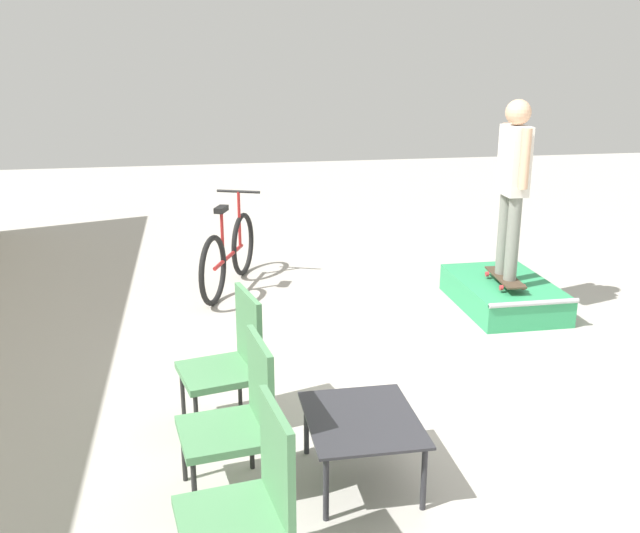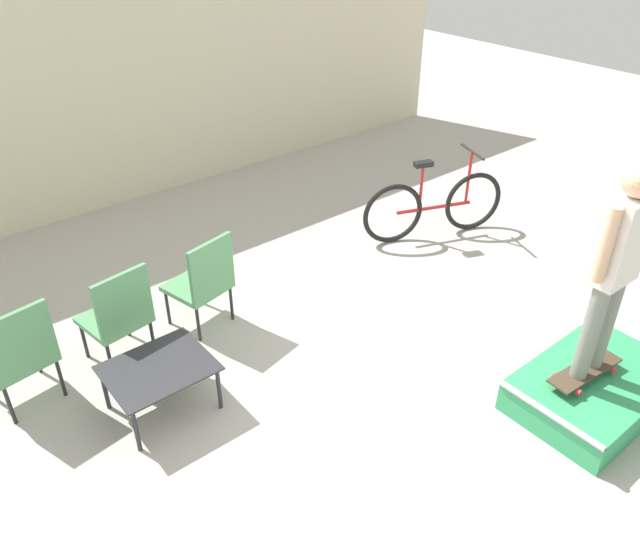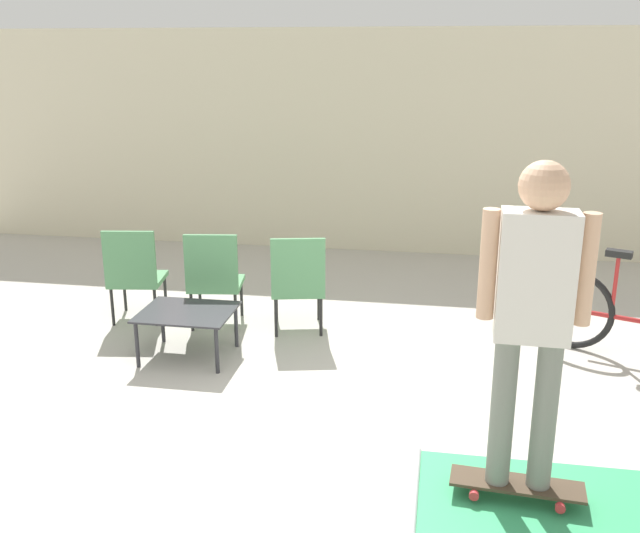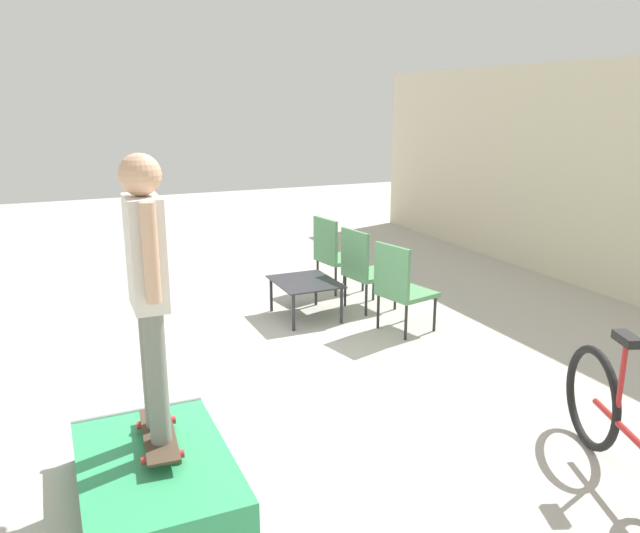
% 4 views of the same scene
% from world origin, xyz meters
% --- Properties ---
extents(ground_plane, '(24.00, 24.00, 0.00)m').
position_xyz_m(ground_plane, '(0.00, 0.00, 0.00)').
color(ground_plane, '#B7B2A8').
extents(house_wall_back, '(12.00, 0.06, 3.00)m').
position_xyz_m(house_wall_back, '(0.00, 5.16, 1.50)').
color(house_wall_back, beige).
rests_on(house_wall_back, ground_plane).
extents(skate_ramp_box, '(1.42, 0.92, 0.32)m').
position_xyz_m(skate_ramp_box, '(1.61, -1.02, 0.15)').
color(skate_ramp_box, '#339E60').
rests_on(skate_ramp_box, ground_plane).
extents(skateboard_on_ramp, '(0.74, 0.30, 0.07)m').
position_xyz_m(skateboard_on_ramp, '(1.48, -0.96, 0.38)').
color(skateboard_on_ramp, '#473828').
rests_on(skateboard_on_ramp, skate_ramp_box).
extents(person_skater, '(0.57, 0.25, 1.79)m').
position_xyz_m(person_skater, '(1.48, -0.96, 1.45)').
color(person_skater, gray).
rests_on(person_skater, skateboard_on_ramp).
extents(coffee_table, '(0.83, 0.69, 0.44)m').
position_xyz_m(coffee_table, '(-1.23, 1.20, 0.40)').
color(coffee_table, '#2D2D33').
rests_on(coffee_table, ground_plane).
extents(patio_chair_left, '(0.59, 0.59, 1.00)m').
position_xyz_m(patio_chair_left, '(-2.06, 1.96, 0.54)').
color(patio_chair_left, black).
rests_on(patio_chair_left, ground_plane).
extents(patio_chair_center, '(0.59, 0.59, 1.00)m').
position_xyz_m(patio_chair_center, '(-1.21, 1.96, 0.54)').
color(patio_chair_center, black).
rests_on(patio_chair_center, ground_plane).
extents(patio_chair_right, '(0.62, 0.62, 1.00)m').
position_xyz_m(patio_chair_right, '(-0.36, 1.96, 0.54)').
color(patio_chair_right, black).
rests_on(patio_chair_right, ground_plane).
extents(bicycle, '(1.74, 0.77, 1.06)m').
position_xyz_m(bicycle, '(2.75, 1.82, 0.40)').
color(bicycle, black).
rests_on(bicycle, ground_plane).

